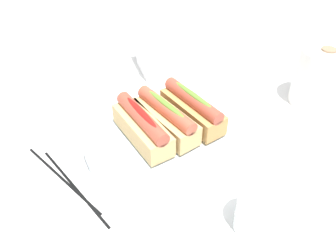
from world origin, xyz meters
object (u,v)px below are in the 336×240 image
hotdog_back (168,117)px  water_glass (259,211)px  hotdog_front (142,126)px  chopstick_far (62,178)px  hotdog_side (192,108)px  napkin_box (149,45)px  serving_bowl (168,134)px  paper_towel_roll (320,77)px  chopstick_near (75,187)px

hotdog_back → water_glass: bearing=2.7°
hotdog_front → chopstick_far: hotdog_front is taller
hotdog_side → napkin_box: size_ratio=1.02×
serving_bowl → paper_towel_roll: paper_towel_roll is taller
chopstick_far → chopstick_near: bearing=6.2°
hotdog_back → paper_towel_roll: size_ratio=1.15×
water_glass → paper_towel_roll: bearing=117.6°
serving_bowl → water_glass: size_ratio=3.58×
hotdog_back → chopstick_near: hotdog_back is taller
chopstick_far → hotdog_side: bearing=72.1°
napkin_box → chopstick_near: size_ratio=0.68×
water_glass → napkin_box: size_ratio=0.60×
chopstick_far → hotdog_front: bearing=71.1°
water_glass → hotdog_front: bearing=-164.6°
hotdog_side → chopstick_far: 0.27m
hotdog_front → paper_towel_roll: paper_towel_roll is taller
serving_bowl → water_glass: water_glass is taller
chopstick_near → chopstick_far: same height
serving_bowl → chopstick_far: 0.21m
water_glass → chopstick_far: size_ratio=0.41×
paper_towel_roll → chopstick_near: paper_towel_roll is taller
hotdog_back → paper_towel_roll: 0.36m
water_glass → paper_towel_roll: size_ratio=0.67×
hotdog_back → chopstick_near: (0.02, -0.20, -0.06)m
serving_bowl → hotdog_side: hotdog_side is taller
hotdog_front → chopstick_far: 0.17m
hotdog_side → chopstick_near: bearing=-85.7°
chopstick_near → paper_towel_roll: bearing=76.2°
chopstick_near → chopstick_far: bearing=-168.1°
hotdog_front → chopstick_near: bearing=-81.8°
serving_bowl → paper_towel_roll: bearing=80.8°
paper_towel_roll → napkin_box: napkin_box is taller
serving_bowl → chopstick_near: 0.20m
chopstick_near → water_glass: bearing=34.1°
chopstick_near → napkin_box: bearing=122.8°
chopstick_far → serving_bowl: bearing=71.7°
hotdog_back → water_glass: (0.24, 0.01, -0.02)m
water_glass → paper_towel_roll: paper_towel_roll is taller
hotdog_back → chopstick_near: size_ratio=0.70×
water_glass → hotdog_back: bearing=-177.3°
hotdog_front → water_glass: size_ratio=1.68×
hotdog_side → serving_bowl: bearing=-91.0°
hotdog_side → paper_towel_roll: 0.31m
water_glass → hotdog_side: bearing=169.6°
hotdog_front → water_glass: bearing=15.4°
hotdog_side → paper_towel_roll: paper_towel_roll is taller
serving_bowl → water_glass: (0.24, 0.01, 0.02)m
paper_towel_roll → chopstick_far: paper_towel_roll is taller
napkin_box → chopstick_far: (0.25, -0.31, -0.07)m
hotdog_front → chopstick_near: (0.02, -0.15, -0.06)m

